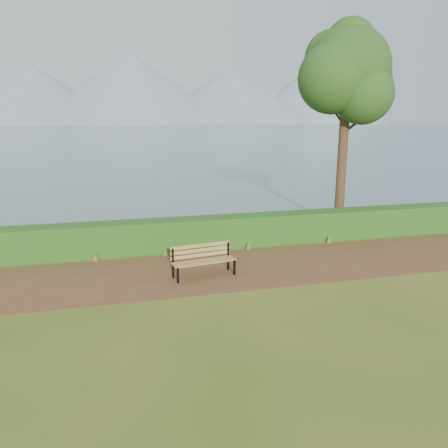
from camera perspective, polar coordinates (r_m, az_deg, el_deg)
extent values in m
plane|color=#415718|center=(12.02, -1.14, -6.57)|extent=(140.00, 140.00, 0.00)
cube|color=#55341D|center=(12.29, -1.47, -6.08)|extent=(40.00, 3.40, 0.01)
cube|color=#184B15|center=(14.30, -3.59, -1.20)|extent=(32.00, 0.85, 1.00)
cube|color=#465F72|center=(271.02, -14.44, 12.23)|extent=(700.00, 510.00, 0.00)
cone|color=gray|center=(410.49, -23.55, 15.21)|extent=(160.00, 160.00, 48.00)
cone|color=gray|center=(417.46, -12.06, 16.92)|extent=(190.00, 190.00, 62.00)
cone|color=gray|center=(426.64, 0.69, 16.32)|extent=(170.00, 170.00, 50.00)
cone|color=gray|center=(467.87, 11.49, 16.30)|extent=(150.00, 150.00, 58.00)
cone|color=gray|center=(441.24, -16.16, 14.74)|extent=(120.00, 120.00, 35.00)
cone|color=gray|center=(462.19, 4.80, 15.44)|extent=(130.00, 130.00, 40.00)
cube|color=black|center=(11.35, -6.05, -6.72)|extent=(0.06, 0.06, 0.43)
cube|color=black|center=(11.67, -6.69, -5.15)|extent=(0.06, 0.06, 0.82)
cube|color=black|center=(11.48, -6.38, -5.51)|extent=(0.12, 0.50, 0.05)
cube|color=black|center=(11.89, 1.37, -5.70)|extent=(0.06, 0.06, 0.43)
cube|color=black|center=(12.19, 0.55, -4.24)|extent=(0.06, 0.06, 0.82)
cube|color=black|center=(12.01, 0.95, -4.56)|extent=(0.12, 0.50, 0.05)
cube|color=olive|center=(11.55, -2.31, -5.17)|extent=(1.71, 0.34, 0.03)
cube|color=olive|center=(11.66, -2.53, -4.99)|extent=(1.71, 0.34, 0.03)
cube|color=olive|center=(11.76, -2.73, -4.82)|extent=(1.71, 0.34, 0.03)
cube|color=olive|center=(11.87, -2.94, -4.65)|extent=(1.71, 0.34, 0.03)
cube|color=olive|center=(11.89, -3.04, -4.05)|extent=(1.70, 0.29, 0.10)
cube|color=olive|center=(11.85, -3.05, -3.43)|extent=(1.70, 0.29, 0.10)
cube|color=olive|center=(11.81, -3.06, -2.81)|extent=(1.70, 0.29, 0.10)
cylinder|color=#3A2317|center=(17.20, 15.28, 10.01)|extent=(0.36, 0.36, 6.43)
sphere|color=#1F4818|center=(17.27, 15.86, 18.90)|extent=(3.03, 3.03, 3.03)
sphere|color=#1F4818|center=(17.91, 17.41, 16.87)|extent=(2.32, 2.32, 2.32)
sphere|color=#1F4818|center=(16.69, 14.06, 17.98)|extent=(2.50, 2.50, 2.50)
sphere|color=#1F4818|center=(16.85, 17.71, 15.87)|extent=(2.14, 2.14, 2.14)
sphere|color=#1F4818|center=(17.56, 13.87, 20.38)|extent=(1.96, 1.96, 1.96)
sphere|color=#1F4818|center=(17.50, 16.13, 21.76)|extent=(1.79, 1.79, 1.79)
cylinder|color=#3A2317|center=(17.38, 16.61, 12.32)|extent=(0.94, 0.11, 0.70)
cylinder|color=#3A2317|center=(17.08, 14.31, 13.95)|extent=(0.73, 0.34, 0.64)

